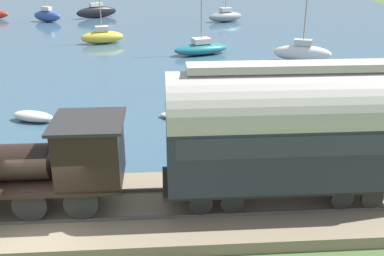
{
  "coord_description": "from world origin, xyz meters",
  "views": [
    {
      "loc": [
        -12.22,
        -3.68,
        8.61
      ],
      "look_at": [
        5.55,
        -4.91,
        1.41
      ],
      "focal_mm": 42.0,
      "sensor_mm": 36.0,
      "label": 1
    }
  ],
  "objects_px": {
    "sailboat_teal": "(201,48)",
    "rowboat_off_pier": "(33,116)",
    "rowboat_far_out": "(304,120)",
    "steam_locomotive": "(50,159)",
    "passenger_coach": "(286,128)",
    "sailboat_black": "(97,12)",
    "rowboat_near_shore": "(182,117)",
    "sailboat_yellow": "(102,36)",
    "sailboat_gray": "(226,16)",
    "sailboat_blue": "(47,15)",
    "sailboat_white": "(302,52)",
    "rowboat_mid_harbor": "(249,94)"
  },
  "relations": [
    {
      "from": "sailboat_teal",
      "to": "rowboat_off_pier",
      "type": "height_order",
      "value": "sailboat_teal"
    },
    {
      "from": "rowboat_off_pier",
      "to": "rowboat_far_out",
      "type": "height_order",
      "value": "rowboat_off_pier"
    },
    {
      "from": "rowboat_off_pier",
      "to": "steam_locomotive",
      "type": "bearing_deg",
      "value": -141.25
    },
    {
      "from": "passenger_coach",
      "to": "sailboat_black",
      "type": "height_order",
      "value": "sailboat_black"
    },
    {
      "from": "steam_locomotive",
      "to": "rowboat_off_pier",
      "type": "relative_size",
      "value": 2.53
    },
    {
      "from": "sailboat_black",
      "to": "rowboat_near_shore",
      "type": "height_order",
      "value": "sailboat_black"
    },
    {
      "from": "sailboat_yellow",
      "to": "sailboat_gray",
      "type": "bearing_deg",
      "value": -59.5
    },
    {
      "from": "sailboat_blue",
      "to": "passenger_coach",
      "type": "bearing_deg",
      "value": -132.57
    },
    {
      "from": "sailboat_blue",
      "to": "rowboat_near_shore",
      "type": "height_order",
      "value": "sailboat_blue"
    },
    {
      "from": "steam_locomotive",
      "to": "sailboat_yellow",
      "type": "relative_size",
      "value": 1.02
    },
    {
      "from": "passenger_coach",
      "to": "sailboat_black",
      "type": "xyz_separation_m",
      "value": [
        47.11,
        12.24,
        -2.31
      ]
    },
    {
      "from": "sailboat_blue",
      "to": "rowboat_off_pier",
      "type": "height_order",
      "value": "sailboat_blue"
    },
    {
      "from": "rowboat_near_shore",
      "to": "rowboat_far_out",
      "type": "height_order",
      "value": "rowboat_far_out"
    },
    {
      "from": "sailboat_yellow",
      "to": "sailboat_teal",
      "type": "height_order",
      "value": "sailboat_teal"
    },
    {
      "from": "sailboat_yellow",
      "to": "sailboat_white",
      "type": "distance_m",
      "value": 18.89
    },
    {
      "from": "rowboat_off_pier",
      "to": "sailboat_gray",
      "type": "bearing_deg",
      "value": -4.04
    },
    {
      "from": "sailboat_teal",
      "to": "passenger_coach",
      "type": "bearing_deg",
      "value": 163.65
    },
    {
      "from": "passenger_coach",
      "to": "rowboat_off_pier",
      "type": "bearing_deg",
      "value": 49.04
    },
    {
      "from": "rowboat_mid_harbor",
      "to": "rowboat_near_shore",
      "type": "bearing_deg",
      "value": 111.79
    },
    {
      "from": "steam_locomotive",
      "to": "rowboat_near_shore",
      "type": "xyz_separation_m",
      "value": [
        9.11,
        -4.71,
        -2.09
      ]
    },
    {
      "from": "sailboat_yellow",
      "to": "rowboat_near_shore",
      "type": "bearing_deg",
      "value": -174.79
    },
    {
      "from": "rowboat_mid_harbor",
      "to": "sailboat_gray",
      "type": "bearing_deg",
      "value": -22.56
    },
    {
      "from": "passenger_coach",
      "to": "sailboat_black",
      "type": "relative_size",
      "value": 1.06
    },
    {
      "from": "sailboat_black",
      "to": "rowboat_off_pier",
      "type": "distance_m",
      "value": 37.7
    },
    {
      "from": "sailboat_yellow",
      "to": "sailboat_blue",
      "type": "height_order",
      "value": "sailboat_blue"
    },
    {
      "from": "steam_locomotive",
      "to": "rowboat_near_shore",
      "type": "distance_m",
      "value": 10.47
    },
    {
      "from": "sailboat_yellow",
      "to": "rowboat_mid_harbor",
      "type": "height_order",
      "value": "sailboat_yellow"
    },
    {
      "from": "sailboat_gray",
      "to": "rowboat_far_out",
      "type": "distance_m",
      "value": 34.73
    },
    {
      "from": "steam_locomotive",
      "to": "sailboat_blue",
      "type": "distance_m",
      "value": 45.43
    },
    {
      "from": "rowboat_off_pier",
      "to": "rowboat_far_out",
      "type": "xyz_separation_m",
      "value": [
        -1.44,
        -14.21,
        -0.06
      ]
    },
    {
      "from": "sailboat_white",
      "to": "sailboat_black",
      "type": "bearing_deg",
      "value": 56.43
    },
    {
      "from": "sailboat_white",
      "to": "sailboat_blue",
      "type": "height_order",
      "value": "sailboat_blue"
    },
    {
      "from": "steam_locomotive",
      "to": "sailboat_gray",
      "type": "height_order",
      "value": "sailboat_gray"
    },
    {
      "from": "sailboat_yellow",
      "to": "sailboat_teal",
      "type": "distance_m",
      "value": 10.51
    },
    {
      "from": "rowboat_off_pier",
      "to": "rowboat_near_shore",
      "type": "height_order",
      "value": "rowboat_off_pier"
    },
    {
      "from": "sailboat_yellow",
      "to": "rowboat_near_shore",
      "type": "relative_size",
      "value": 2.35
    },
    {
      "from": "passenger_coach",
      "to": "sailboat_yellow",
      "type": "xyz_separation_m",
      "value": [
        30.1,
        9.58,
        -2.45
      ]
    },
    {
      "from": "rowboat_mid_harbor",
      "to": "rowboat_off_pier",
      "type": "bearing_deg",
      "value": 87.17
    },
    {
      "from": "sailboat_white",
      "to": "sailboat_black",
      "type": "height_order",
      "value": "sailboat_white"
    },
    {
      "from": "passenger_coach",
      "to": "rowboat_mid_harbor",
      "type": "distance_m",
      "value": 12.97
    },
    {
      "from": "rowboat_far_out",
      "to": "rowboat_off_pier",
      "type": "bearing_deg",
      "value": 134.13
    },
    {
      "from": "sailboat_gray",
      "to": "rowboat_near_shore",
      "type": "xyz_separation_m",
      "value": [
        -33.6,
        7.02,
        -0.52
      ]
    },
    {
      "from": "rowboat_mid_harbor",
      "to": "rowboat_far_out",
      "type": "distance_m",
      "value": 5.02
    },
    {
      "from": "sailboat_black",
      "to": "rowboat_mid_harbor",
      "type": "distance_m",
      "value": 37.09
    },
    {
      "from": "rowboat_mid_harbor",
      "to": "rowboat_near_shore",
      "type": "xyz_separation_m",
      "value": [
        -3.47,
        4.26,
        -0.09
      ]
    },
    {
      "from": "passenger_coach",
      "to": "sailboat_blue",
      "type": "distance_m",
      "value": 47.78
    },
    {
      "from": "sailboat_white",
      "to": "sailboat_teal",
      "type": "distance_m",
      "value": 8.45
    },
    {
      "from": "sailboat_blue",
      "to": "rowboat_far_out",
      "type": "distance_m",
      "value": 42.02
    },
    {
      "from": "sailboat_white",
      "to": "sailboat_blue",
      "type": "relative_size",
      "value": 0.97
    },
    {
      "from": "passenger_coach",
      "to": "sailboat_white",
      "type": "bearing_deg",
      "value": -18.68
    }
  ]
}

